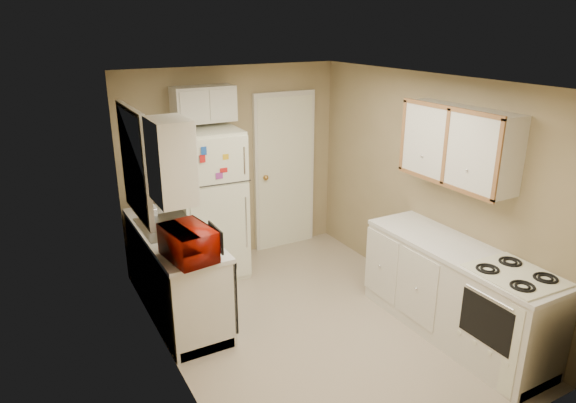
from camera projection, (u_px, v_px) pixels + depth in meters
floor at (312, 323)px, 5.18m from camera, size 3.80×3.80×0.00m
ceiling at (316, 81)px, 4.38m from camera, size 3.80×3.80×0.00m
wall_left at (166, 241)px, 4.14m from camera, size 3.80×3.80×0.00m
wall_right at (427, 190)px, 5.42m from camera, size 3.80×3.80×0.00m
wall_back at (233, 165)px, 6.35m from camera, size 2.80×2.80×0.00m
wall_front at (473, 305)px, 3.21m from camera, size 2.80×2.80×0.00m
left_counter at (176, 271)px, 5.27m from camera, size 0.60×1.80×0.90m
dishwasher at (224, 286)px, 4.89m from camera, size 0.03×0.58×0.72m
sink at (168, 230)px, 5.26m from camera, size 0.54×0.74×0.16m
microwave at (189, 243)px, 4.48m from camera, size 0.56×0.36×0.35m
soap_bottle at (153, 207)px, 5.49m from camera, size 0.09×0.09×0.17m
window_blinds at (136, 163)px, 4.89m from camera, size 0.10×0.98×1.08m
upper_cabinet_left at (171, 161)px, 4.19m from camera, size 0.30×0.45×0.70m
refrigerator at (210, 203)px, 5.97m from camera, size 0.76×0.74×1.75m
cabinet_over_fridge at (203, 104)px, 5.78m from camera, size 0.70×0.30×0.40m
interior_door at (285, 172)px, 6.69m from camera, size 0.86×0.06×2.08m
right_counter at (455, 292)px, 4.87m from camera, size 0.60×2.00×0.90m
stove at (507, 326)px, 4.38m from camera, size 0.59×0.71×0.84m
upper_cabinet_right at (458, 145)px, 4.74m from camera, size 0.30×1.20×0.70m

